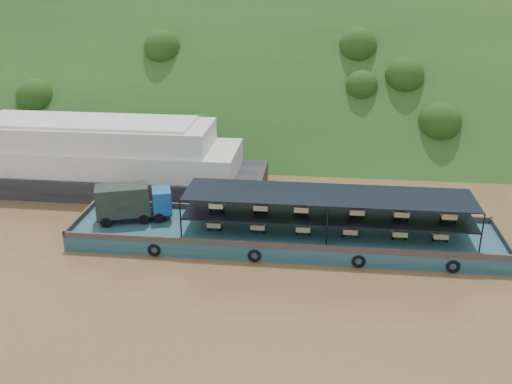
# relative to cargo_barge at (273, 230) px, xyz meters

# --- Properties ---
(ground) EXTENTS (160.00, 160.00, 0.00)m
(ground) POSITION_rel_cargo_barge_xyz_m (0.18, 0.12, -1.09)
(ground) COLOR brown
(ground) RESTS_ON ground
(hillside) EXTENTS (140.00, 39.60, 39.60)m
(hillside) POSITION_rel_cargo_barge_xyz_m (0.18, 36.12, -1.09)
(hillside) COLOR #163B15
(hillside) RESTS_ON ground
(cargo_barge) EXTENTS (35.00, 7.18, 4.54)m
(cargo_barge) POSITION_rel_cargo_barge_xyz_m (0.00, 0.00, 0.00)
(cargo_barge) COLOR #144046
(cargo_barge) RESTS_ON ground
(passenger_ferry) EXTENTS (35.51, 8.95, 7.19)m
(passenger_ferry) POSITION_rel_cargo_barge_xyz_m (-19.64, 10.52, 2.02)
(passenger_ferry) COLOR black
(passenger_ferry) RESTS_ON ground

